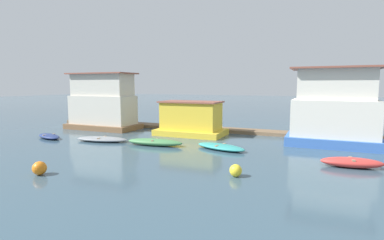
# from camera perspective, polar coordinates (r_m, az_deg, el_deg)

# --- Properties ---
(ground_plane) EXTENTS (200.00, 200.00, 0.00)m
(ground_plane) POSITION_cam_1_polar(r_m,az_deg,el_deg) (26.18, 0.87, -2.81)
(ground_plane) COLOR #385160
(dock_walkway) EXTENTS (33.80, 1.83, 0.30)m
(dock_walkway) POSITION_cam_1_polar(r_m,az_deg,el_deg) (28.63, 2.93, -1.70)
(dock_walkway) COLOR brown
(dock_walkway) RESTS_ON ground_plane
(houseboat_brown) EXTENTS (7.10, 3.56, 5.48)m
(houseboat_brown) POSITION_cam_1_polar(r_m,az_deg,el_deg) (30.81, -16.64, 3.07)
(houseboat_brown) COLOR brown
(houseboat_brown) RESTS_ON ground_plane
(houseboat_yellow) EXTENTS (5.85, 3.51, 2.94)m
(houseboat_yellow) POSITION_cam_1_polar(r_m,az_deg,el_deg) (25.92, -0.19, 0.12)
(houseboat_yellow) COLOR gold
(houseboat_yellow) RESTS_ON ground_plane
(houseboat_blue) EXTENTS (6.30, 4.08, 5.56)m
(houseboat_blue) POSITION_cam_1_polar(r_m,az_deg,el_deg) (23.77, 25.40, 1.62)
(houseboat_blue) COLOR #3866B7
(houseboat_blue) RESTS_ON ground_plane
(dinghy_navy) EXTENTS (3.14, 2.04, 0.35)m
(dinghy_navy) POSITION_cam_1_polar(r_m,az_deg,el_deg) (26.97, -25.57, -2.81)
(dinghy_navy) COLOR navy
(dinghy_navy) RESTS_ON ground_plane
(dinghy_grey) EXTENTS (4.30, 2.14, 0.36)m
(dinghy_grey) POSITION_cam_1_polar(r_m,az_deg,el_deg) (24.06, -16.79, -3.51)
(dinghy_grey) COLOR gray
(dinghy_grey) RESTS_ON ground_plane
(dinghy_green) EXTENTS (4.27, 1.62, 0.49)m
(dinghy_green) POSITION_cam_1_polar(r_m,az_deg,el_deg) (21.68, -7.09, -4.19)
(dinghy_green) COLOR #47844C
(dinghy_green) RESTS_ON ground_plane
(dinghy_teal) EXTENTS (3.93, 2.41, 0.36)m
(dinghy_teal) POSITION_cam_1_polar(r_m,az_deg,el_deg) (20.31, 5.47, -5.10)
(dinghy_teal) COLOR teal
(dinghy_teal) RESTS_ON ground_plane
(dinghy_red) EXTENTS (3.19, 1.48, 0.53)m
(dinghy_red) POSITION_cam_1_polar(r_m,az_deg,el_deg) (18.00, 28.13, -7.13)
(dinghy_red) COLOR red
(dinghy_red) RESTS_ON ground_plane
(mooring_post_far_right) EXTENTS (0.22, 0.22, 2.17)m
(mooring_post_far_right) POSITION_cam_1_polar(r_m,az_deg,el_deg) (25.65, 18.94, -0.92)
(mooring_post_far_right) COLOR brown
(mooring_post_far_right) RESTS_ON ground_plane
(buoy_orange) EXTENTS (0.66, 0.66, 0.66)m
(buoy_orange) POSITION_cam_1_polar(r_m,az_deg,el_deg) (16.35, -27.05, -8.17)
(buoy_orange) COLOR orange
(buoy_orange) RESTS_ON ground_plane
(buoy_yellow) EXTENTS (0.59, 0.59, 0.59)m
(buoy_yellow) POSITION_cam_1_polar(r_m,az_deg,el_deg) (14.50, 8.33, -9.49)
(buoy_yellow) COLOR yellow
(buoy_yellow) RESTS_ON ground_plane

